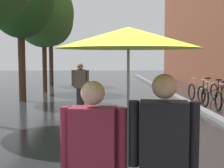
# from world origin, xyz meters

# --- Properties ---
(kerb_strip) EXTENTS (0.30, 36.00, 0.12)m
(kerb_strip) POSITION_xyz_m (3.20, 10.00, 0.06)
(kerb_strip) COLOR slate
(kerb_strip) RESTS_ON ground
(street_tree_3) EXTENTS (3.13, 3.13, 5.87)m
(street_tree_3) POSITION_xyz_m (-3.19, 13.75, 4.09)
(street_tree_3) COLOR #473323
(street_tree_3) RESTS_ON ground
(street_tree_4) EXTENTS (2.95, 2.95, 5.98)m
(street_tree_4) POSITION_xyz_m (-3.51, 17.72, 4.24)
(street_tree_4) COLOR #473323
(street_tree_4) RESTS_ON ground
(parked_bicycle_6) EXTENTS (1.11, 0.75, 0.96)m
(parked_bicycle_6) POSITION_xyz_m (4.15, 8.59, 0.38)
(parked_bicycle_6) COLOR black
(parked_bicycle_6) RESTS_ON ground
(parked_bicycle_7) EXTENTS (1.15, 0.82, 0.96)m
(parked_bicycle_7) POSITION_xyz_m (4.30, 9.54, 0.38)
(parked_bicycle_7) COLOR black
(parked_bicycle_7) RESTS_ON ground
(parked_bicycle_8) EXTENTS (1.14, 0.79, 0.96)m
(parked_bicycle_8) POSITION_xyz_m (4.21, 10.55, 0.38)
(parked_bicycle_8) COLOR black
(parked_bicycle_8) RESTS_ON ground
(couple_under_umbrella) EXTENTS (1.23, 1.23, 2.09)m
(couple_under_umbrella) POSITION_xyz_m (0.08, 0.02, 1.44)
(couple_under_umbrella) COLOR black
(couple_under_umbrella) RESTS_ON ground
(pedestrian_walking_midground) EXTENTS (0.59, 0.35, 1.64)m
(pedestrian_walking_midground) POSITION_xyz_m (-0.89, 7.71, 0.87)
(pedestrian_walking_midground) COLOR #2D2D33
(pedestrian_walking_midground) RESTS_ON ground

